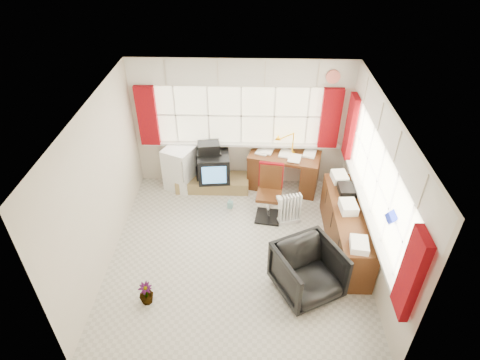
{
  "coord_description": "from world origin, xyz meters",
  "views": [
    {
      "loc": [
        0.19,
        -4.61,
        4.73
      ],
      "look_at": [
        0.02,
        0.55,
        1.04
      ],
      "focal_mm": 30.0,
      "sensor_mm": 36.0,
      "label": 1
    }
  ],
  "objects_px": {
    "radiator": "(290,211)",
    "office_chair": "(308,271)",
    "credenza": "(346,228)",
    "mini_fridge": "(180,168)",
    "task_chair": "(270,189)",
    "tv_bench": "(213,183)",
    "desk": "(284,169)",
    "desk_lamp": "(293,138)",
    "crt_tv": "(214,167)"
  },
  "relations": [
    {
      "from": "office_chair",
      "to": "credenza",
      "type": "relative_size",
      "value": 0.43
    },
    {
      "from": "desk_lamp",
      "to": "radiator",
      "type": "relative_size",
      "value": 0.79
    },
    {
      "from": "desk_lamp",
      "to": "crt_tv",
      "type": "xyz_separation_m",
      "value": [
        -1.47,
        -0.15,
        -0.56
      ]
    },
    {
      "from": "task_chair",
      "to": "radiator",
      "type": "relative_size",
      "value": 1.78
    },
    {
      "from": "task_chair",
      "to": "tv_bench",
      "type": "xyz_separation_m",
      "value": [
        -1.08,
        0.75,
        -0.42
      ]
    },
    {
      "from": "crt_tv",
      "to": "mini_fridge",
      "type": "height_order",
      "value": "mini_fridge"
    },
    {
      "from": "desk_lamp",
      "to": "tv_bench",
      "type": "distance_m",
      "value": 1.79
    },
    {
      "from": "desk",
      "to": "radiator",
      "type": "relative_size",
      "value": 2.45
    },
    {
      "from": "radiator",
      "to": "mini_fridge",
      "type": "relative_size",
      "value": 0.67
    },
    {
      "from": "desk",
      "to": "crt_tv",
      "type": "relative_size",
      "value": 2.24
    },
    {
      "from": "desk_lamp",
      "to": "tv_bench",
      "type": "height_order",
      "value": "desk_lamp"
    },
    {
      "from": "desk",
      "to": "office_chair",
      "type": "height_order",
      "value": "desk"
    },
    {
      "from": "crt_tv",
      "to": "radiator",
      "type": "bearing_deg",
      "value": -33.86
    },
    {
      "from": "credenza",
      "to": "crt_tv",
      "type": "bearing_deg",
      "value": 146.43
    },
    {
      "from": "tv_bench",
      "to": "mini_fridge",
      "type": "bearing_deg",
      "value": 177.08
    },
    {
      "from": "desk_lamp",
      "to": "mini_fridge",
      "type": "height_order",
      "value": "desk_lamp"
    },
    {
      "from": "office_chair",
      "to": "tv_bench",
      "type": "bearing_deg",
      "value": 95.6
    },
    {
      "from": "radiator",
      "to": "tv_bench",
      "type": "relative_size",
      "value": 0.42
    },
    {
      "from": "desk_lamp",
      "to": "radiator",
      "type": "xyz_separation_m",
      "value": [
        -0.08,
        -1.08,
        -0.84
      ]
    },
    {
      "from": "office_chair",
      "to": "credenza",
      "type": "distance_m",
      "value": 1.17
    },
    {
      "from": "credenza",
      "to": "tv_bench",
      "type": "relative_size",
      "value": 1.43
    },
    {
      "from": "desk",
      "to": "tv_bench",
      "type": "relative_size",
      "value": 1.02
    },
    {
      "from": "office_chair",
      "to": "mini_fridge",
      "type": "height_order",
      "value": "mini_fridge"
    },
    {
      "from": "radiator",
      "to": "mini_fridge",
      "type": "xyz_separation_m",
      "value": [
        -2.05,
        1.0,
        0.2
      ]
    },
    {
      "from": "radiator",
      "to": "credenza",
      "type": "distance_m",
      "value": 1.03
    },
    {
      "from": "task_chair",
      "to": "tv_bench",
      "type": "height_order",
      "value": "task_chair"
    },
    {
      "from": "radiator",
      "to": "office_chair",
      "type": "bearing_deg",
      "value": -84.36
    },
    {
      "from": "desk",
      "to": "credenza",
      "type": "height_order",
      "value": "credenza"
    },
    {
      "from": "desk",
      "to": "credenza",
      "type": "distance_m",
      "value": 1.84
    },
    {
      "from": "desk",
      "to": "credenza",
      "type": "bearing_deg",
      "value": -60.53
    },
    {
      "from": "task_chair",
      "to": "office_chair",
      "type": "distance_m",
      "value": 1.78
    },
    {
      "from": "crt_tv",
      "to": "desk",
      "type": "bearing_deg",
      "value": 4.82
    },
    {
      "from": "tv_bench",
      "to": "task_chair",
      "type": "bearing_deg",
      "value": -34.75
    },
    {
      "from": "office_chair",
      "to": "mini_fridge",
      "type": "xyz_separation_m",
      "value": [
        -2.19,
        2.48,
        0.04
      ]
    },
    {
      "from": "desk",
      "to": "office_chair",
      "type": "bearing_deg",
      "value": -85.48
    },
    {
      "from": "desk",
      "to": "office_chair",
      "type": "xyz_separation_m",
      "value": [
        0.2,
        -2.53,
        -0.03
      ]
    },
    {
      "from": "radiator",
      "to": "crt_tv",
      "type": "relative_size",
      "value": 0.91
    },
    {
      "from": "tv_bench",
      "to": "crt_tv",
      "type": "xyz_separation_m",
      "value": [
        0.04,
        -0.03,
        0.39
      ]
    },
    {
      "from": "tv_bench",
      "to": "desk",
      "type": "bearing_deg",
      "value": 3.33
    },
    {
      "from": "credenza",
      "to": "mini_fridge",
      "type": "bearing_deg",
      "value": 151.83
    },
    {
      "from": "desk_lamp",
      "to": "task_chair",
      "type": "distance_m",
      "value": 1.1
    },
    {
      "from": "credenza",
      "to": "crt_tv",
      "type": "relative_size",
      "value": 3.13
    },
    {
      "from": "office_chair",
      "to": "crt_tv",
      "type": "relative_size",
      "value": 1.35
    },
    {
      "from": "tv_bench",
      "to": "crt_tv",
      "type": "distance_m",
      "value": 0.39
    },
    {
      "from": "tv_bench",
      "to": "mini_fridge",
      "type": "xyz_separation_m",
      "value": [
        -0.62,
        0.03,
        0.31
      ]
    },
    {
      "from": "desk_lamp",
      "to": "credenza",
      "type": "bearing_deg",
      "value": -64.89
    },
    {
      "from": "desk_lamp",
      "to": "radiator",
      "type": "height_order",
      "value": "desk_lamp"
    },
    {
      "from": "task_chair",
      "to": "tv_bench",
      "type": "relative_size",
      "value": 0.74
    },
    {
      "from": "task_chair",
      "to": "mini_fridge",
      "type": "xyz_separation_m",
      "value": [
        -1.7,
        0.78,
        -0.12
      ]
    },
    {
      "from": "mini_fridge",
      "to": "crt_tv",
      "type": "bearing_deg",
      "value": -5.59
    }
  ]
}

